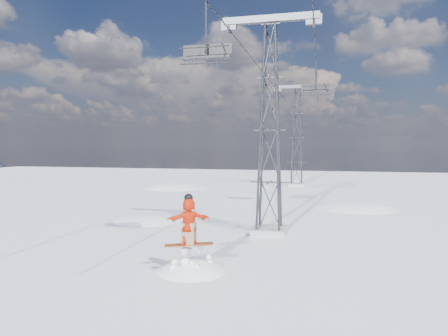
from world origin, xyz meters
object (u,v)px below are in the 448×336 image
at_px(lift_tower_near, 270,131).
at_px(lift_chair_near, 206,53).
at_px(lift_tower_far, 297,138).
at_px(snowboarder_jump, 192,313).

xyz_separation_m(lift_tower_near, lift_chair_near, (-2.20, -4.36, 3.21)).
relative_size(lift_tower_far, snowboarder_jump, 1.65).
height_order(lift_tower_near, snowboarder_jump, lift_tower_near).
bearing_deg(lift_tower_far, lift_chair_near, -94.29).
height_order(snowboarder_jump, lift_chair_near, lift_chair_near).
relative_size(lift_tower_near, lift_tower_far, 1.00).
bearing_deg(lift_chair_near, snowboarder_jump, -86.61).
relative_size(snowboarder_jump, lift_chair_near, 2.54).
bearing_deg(snowboarder_jump, lift_tower_far, 86.34).
distance_m(snowboarder_jump, lift_chair_near, 10.63).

